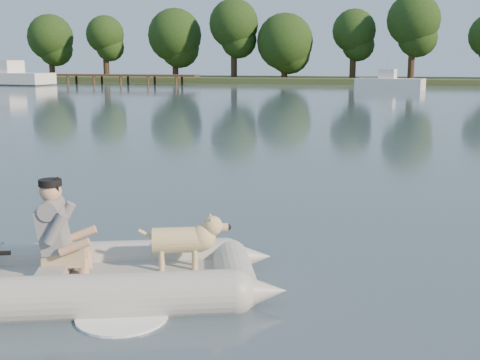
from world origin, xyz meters
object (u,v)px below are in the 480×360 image
(dinghy, at_px, (119,241))
(motorboat, at_px, (390,76))
(dock, at_px, (115,79))
(dog, at_px, (178,244))
(man, at_px, (55,225))
(cabin_cruiser, at_px, (10,73))

(dinghy, height_order, motorboat, motorboat)
(dock, height_order, dinghy, dinghy)
(dock, bearing_deg, dog, -63.51)
(dock, distance_m, dinghy, 58.20)
(dock, xyz_separation_m, motorboat, (27.72, -3.36, 0.62))
(dock, bearing_deg, man, -64.78)
(motorboat, bearing_deg, cabin_cruiser, -164.81)
(cabin_cruiser, bearing_deg, motorboat, 9.56)
(dinghy, xyz_separation_m, dog, (0.57, 0.26, -0.07))
(man, bearing_deg, dinghy, -4.24)
(dock, height_order, motorboat, motorboat)
(motorboat, bearing_deg, dinghy, -78.79)
(man, relative_size, cabin_cruiser, 0.11)
(dinghy, xyz_separation_m, cabin_cruiser, (-34.91, 48.17, 0.66))
(dinghy, relative_size, man, 4.53)
(man, xyz_separation_m, motorboat, (2.97, 49.18, 0.40))
(dinghy, distance_m, dog, 0.63)
(dinghy, xyz_separation_m, man, (-0.65, -0.18, 0.18))
(dock, distance_m, dog, 58.21)
(cabin_cruiser, bearing_deg, man, -46.39)
(dinghy, xyz_separation_m, motorboat, (2.32, 49.00, 0.58))
(man, distance_m, dog, 1.32)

